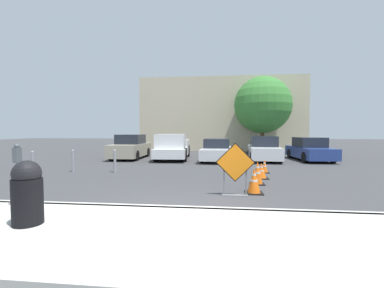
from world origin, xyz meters
TOP-DOWN VIEW (x-y plane):
  - ground_plane at (0.00, 10.00)m, footprint 96.00×96.00m
  - sidewalk_strip at (0.00, -1.47)m, footprint 26.19×2.95m
  - curb_lip at (0.00, 0.00)m, footprint 26.19×0.20m
  - road_closed_sign at (1.53, 1.65)m, footprint 1.08×0.20m
  - traffic_cone_nearest at (2.09, 2.00)m, footprint 0.50×0.50m
  - traffic_cone_second at (2.37, 3.30)m, footprint 0.47×0.47m
  - traffic_cone_third at (2.67, 4.43)m, footprint 0.53×0.53m
  - traffic_cone_fourth at (3.03, 5.81)m, footprint 0.38×0.38m
  - parked_car_nearest at (-4.78, 10.95)m, footprint 1.88×4.24m
  - pickup_truck at (-1.90, 10.69)m, footprint 2.20×5.15m
  - parked_car_second at (0.94, 10.48)m, footprint 1.94×4.71m
  - parked_car_third at (3.80, 10.70)m, footprint 1.96×4.15m
  - parked_car_fourth at (6.66, 11.09)m, footprint 1.96×4.27m
  - trash_bin at (-2.28, -1.33)m, footprint 0.50×0.50m
  - bollard_nearest at (-3.43, 5.19)m, footprint 0.12×0.12m
  - bollard_second at (-5.36, 5.19)m, footprint 0.12×0.12m
  - bollard_third at (-7.29, 5.19)m, footprint 0.12×0.12m
  - parking_meter at (-3.26, -0.39)m, footprint 0.11×0.15m
  - building_facade_backdrop at (1.25, 20.46)m, footprint 15.29×5.00m
  - street_tree_behind_lot at (4.63, 16.48)m, footprint 4.70×4.70m

SIDE VIEW (x-z plane):
  - ground_plane at x=0.00m, z-range 0.00..0.00m
  - sidewalk_strip at x=0.00m, z-range 0.00..0.14m
  - curb_lip at x=0.00m, z-range 0.00..0.14m
  - traffic_cone_fourth at x=3.03m, z-range -0.01..0.58m
  - traffic_cone_third at x=2.67m, z-range -0.01..0.58m
  - traffic_cone_nearest at x=2.09m, z-range -0.01..0.73m
  - traffic_cone_second at x=2.37m, z-range -0.01..0.79m
  - bollard_third at x=-7.29m, z-range 0.03..0.93m
  - bollard_second at x=-5.36m, z-range 0.03..1.01m
  - bollard_nearest at x=-3.43m, z-range 0.03..1.04m
  - parked_car_second at x=0.94m, z-range -0.05..1.29m
  - parked_car_fourth at x=6.66m, z-range -0.06..1.36m
  - parked_car_third at x=3.80m, z-range -0.07..1.42m
  - trash_bin at x=-2.28m, z-range 0.15..1.29m
  - parked_car_nearest at x=-4.78m, z-range -0.07..1.52m
  - pickup_truck at x=-1.90m, z-range -0.07..1.55m
  - road_closed_sign at x=1.53m, z-range 0.07..1.54m
  - parking_meter at x=-3.26m, z-range 0.39..1.77m
  - building_facade_backdrop at x=1.25m, z-range 0.00..6.80m
  - street_tree_behind_lot at x=4.63m, z-range 0.81..7.16m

